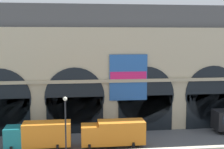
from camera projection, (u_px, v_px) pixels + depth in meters
name	position (u px, v px, depth m)	size (l,w,h in m)	color
ground_plane	(115.00, 144.00, 37.23)	(200.00, 200.00, 0.00)	#54565B
station_building	(109.00, 69.00, 43.72)	(50.28, 5.71, 17.32)	#BCAD8C
box_truck_midwest	(39.00, 135.00, 35.60)	(7.50, 2.91, 3.12)	#19727A
box_truck_center	(114.00, 133.00, 36.29)	(7.50, 2.91, 3.12)	orange
street_lamp_quayside	(65.00, 120.00, 31.66)	(0.44, 0.44, 6.90)	black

